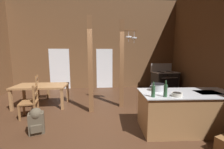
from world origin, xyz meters
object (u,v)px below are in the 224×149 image
Objects in this scene: ladderback_chair_by_post at (41,87)px; backpack at (36,120)px; dining_table at (41,88)px; stove_range at (165,81)px; bottle_tall_on_counter at (153,91)px; mixing_bowl_on_counter at (177,94)px; bottle_short_on_counter at (165,90)px; stockpot_on_counter at (158,87)px; ladderback_chair_near_window at (31,102)px; kitchen_island at (186,111)px.

backpack is (0.89, -2.69, -0.14)m from ladderback_chair_by_post.
backpack is at bearing -71.73° from ladderback_chair_by_post.
stove_range is at bearing 16.95° from dining_table.
bottle_tall_on_counter is at bearing -42.58° from ladderback_chair_by_post.
bottle_short_on_counter reaches higher than mixing_bowl_on_counter.
bottle_tall_on_counter is (-0.30, -0.48, 0.04)m from stockpot_on_counter.
ladderback_chair_near_window is 1.82m from ladderback_chair_by_post.
ladderback_chair_by_post is (-0.35, 0.90, -0.20)m from dining_table.
dining_table is at bearing -163.05° from stove_range.
bottle_short_on_counter reaches higher than dining_table.
bottle_tall_on_counter is (3.42, -3.14, 0.59)m from ladderback_chair_by_post.
dining_table is 4.25m from mixing_bowl_on_counter.
stove_range reaches higher than ladderback_chair_by_post.
bottle_tall_on_counter is at bearing -122.32° from stockpot_on_counter.
ladderback_chair_by_post is 4.61m from stockpot_on_counter.
ladderback_chair_by_post reaches higher than dining_table.
ladderback_chair_near_window is at bearing -154.53° from stove_range.
bottle_short_on_counter is at bearing -40.67° from ladderback_chair_by_post.
dining_table is 1.81× the size of ladderback_chair_by_post.
mixing_bowl_on_counter is at bearing -0.32° from bottle_tall_on_counter.
backpack is at bearing -144.05° from stove_range.
stockpot_on_counter is at bearing -35.58° from ladderback_chair_by_post.
bottle_tall_on_counter is 0.25m from bottle_short_on_counter.
stockpot_on_counter reaches higher than mixing_bowl_on_counter.
bottle_short_on_counter is (3.33, -2.26, 0.40)m from dining_table.
ladderback_chair_near_window is 3.03× the size of bottle_tall_on_counter.
bottle_short_on_counter reaches higher than ladderback_chair_near_window.
dining_table is 4.04m from bottle_short_on_counter.
mixing_bowl_on_counter is (3.56, -1.37, 0.50)m from ladderback_chair_near_window.
dining_table is (-5.21, -1.59, 0.17)m from stove_range.
ladderback_chair_by_post is at bearing 137.42° from bottle_tall_on_counter.
stove_range is 4.21× the size of bottle_tall_on_counter.
mixing_bowl_on_counter reaches higher than ladderback_chair_near_window.
bottle_short_on_counter reaches higher than bottle_tall_on_counter.
stove_range reaches higher than bottle_short_on_counter.
stockpot_on_counter is (3.37, -1.77, 0.35)m from dining_table.
ladderback_chair_near_window is 3.85m from mixing_bowl_on_counter.
backpack is at bearing 169.94° from bottle_tall_on_counter.
ladderback_chair_by_post is 5.06m from mixing_bowl_on_counter.
mixing_bowl_on_counter is 0.62× the size of bottle_short_on_counter.
mixing_bowl_on_counter is at bearing -148.14° from kitchen_island.
stove_range is 5.77m from backpack.
stockpot_on_counter is 1.76× the size of mixing_bowl_on_counter.
backpack is 1.73× the size of bottle_short_on_counter.
kitchen_island reaches higher than backpack.
stove_range is 4.19m from mixing_bowl_on_counter.
mixing_bowl_on_counter is (3.05, -0.45, 0.64)m from backpack.
bottle_tall_on_counter is (3.07, -2.25, 0.39)m from dining_table.
dining_table is at bearing 153.55° from kitchen_island.
kitchen_island is at bearing -33.57° from ladderback_chair_by_post.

